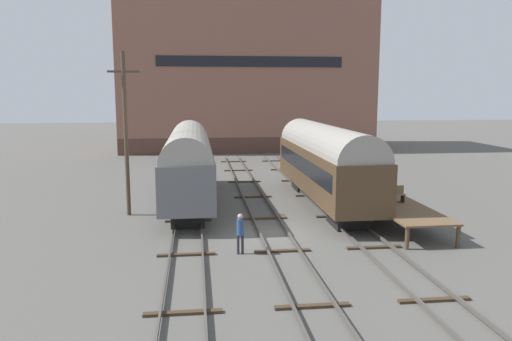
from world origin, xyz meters
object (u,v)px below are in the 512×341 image
at_px(train_car_brown, 325,160).
at_px(utility_pole, 126,132).
at_px(bench, 392,193).
at_px(train_car_grey, 189,160).
at_px(person_worker, 240,230).

relative_size(train_car_brown, utility_pole, 1.69).
bearing_deg(train_car_brown, utility_pole, -173.71).
bearing_deg(bench, train_car_grey, 151.12).
relative_size(train_car_brown, person_worker, 8.64).
bearing_deg(utility_pole, person_worker, -53.42).
bearing_deg(bench, person_worker, -152.47).
distance_m(bench, utility_pole, 15.61).
xyz_separation_m(bench, utility_pole, (-14.89, 3.34, 3.30)).
xyz_separation_m(train_car_brown, bench, (2.68, -4.68, -1.30)).
height_order(bench, person_worker, bench).
xyz_separation_m(train_car_grey, person_worker, (2.42, -10.93, -1.71)).
height_order(bench, utility_pole, utility_pole).
distance_m(train_car_brown, bench, 5.55).
xyz_separation_m(train_car_brown, utility_pole, (-12.21, -1.35, 2.00)).
distance_m(train_car_grey, utility_pole, 5.04).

